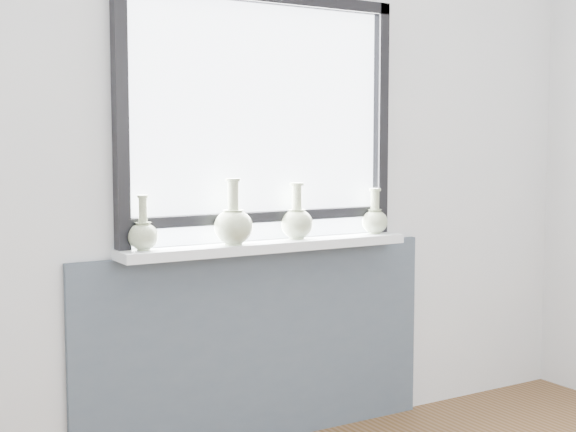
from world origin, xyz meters
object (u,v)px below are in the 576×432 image
vase_a (143,234)px  vase_c (297,221)px  vase_b (233,224)px  vase_d (375,219)px  windowsill (269,246)px

vase_a → vase_c: size_ratio=0.88×
vase_b → vase_d: (0.74, 0.03, -0.02)m
windowsill → vase_c: vase_c is taller
windowsill → vase_b: (-0.18, -0.03, 0.11)m
vase_d → vase_b: bearing=-177.8°
vase_a → vase_d: size_ratio=1.03×
windowsill → vase_b: bearing=-170.8°
vase_c → vase_a: bearing=-179.2°
vase_a → windowsill: bearing=0.2°
vase_a → vase_d: (1.12, 0.00, 0.00)m
windowsill → vase_d: 0.57m
windowsill → vase_a: 0.57m
windowsill → vase_a: bearing=-179.8°
vase_b → vase_d: bearing=2.2°
vase_b → vase_d: size_ratio=1.30×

